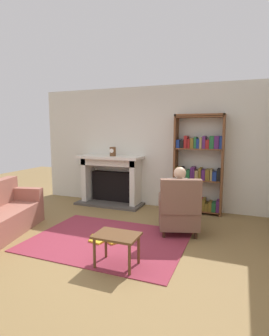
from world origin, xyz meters
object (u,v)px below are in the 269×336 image
object	(u,v)px
side_table	(117,239)
mantel_clock	(113,152)
bookshelf	(199,167)
seated_reader	(179,197)
fireplace	(111,179)
armchair_reading	(179,210)

from	to	relation	value
side_table	mantel_clock	bearing A→B (deg)	116.94
bookshelf	seated_reader	bearing A→B (deg)	-96.44
fireplace	side_table	bearing A→B (deg)	-62.36
seated_reader	mantel_clock	bearing A→B (deg)	-50.74
armchair_reading	seated_reader	distance (m)	0.23
bookshelf	seated_reader	distance (m)	1.31
bookshelf	seated_reader	size ratio (longest dim) A/B	1.81
fireplace	armchair_reading	distance (m)	2.33
fireplace	side_table	world-z (taller)	fireplace
fireplace	mantel_clock	xyz separation A→B (m)	(0.09, -0.10, 0.65)
fireplace	seated_reader	size ratio (longest dim) A/B	1.37
fireplace	side_table	distance (m)	3.04
bookshelf	side_table	bearing A→B (deg)	-102.53
fireplace	mantel_clock	distance (m)	0.66
mantel_clock	fireplace	bearing A→B (deg)	132.37
seated_reader	side_table	world-z (taller)	seated_reader
bookshelf	armchair_reading	world-z (taller)	bookshelf
mantel_clock	bookshelf	distance (m)	1.94
seated_reader	fireplace	bearing A→B (deg)	-51.69
armchair_reading	side_table	world-z (taller)	armchair_reading
fireplace	mantel_clock	bearing A→B (deg)	-47.63
bookshelf	armchair_reading	size ratio (longest dim) A/B	2.12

